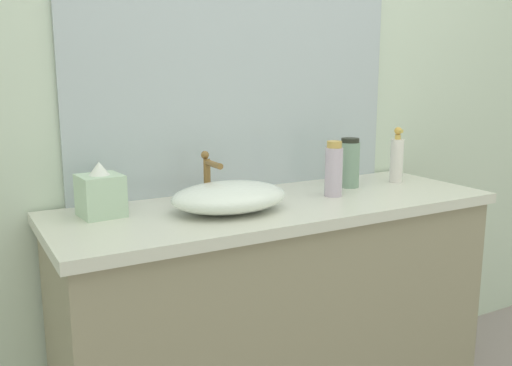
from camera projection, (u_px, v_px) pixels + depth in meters
bathroom_wall_rear at (253, 70)px, 2.11m from camera, size 6.00×0.06×2.60m
vanity_counter at (278, 318)px, 1.98m from camera, size 1.54×0.54×0.86m
wall_mirror_panel at (241, 62)px, 2.04m from camera, size 1.30×0.01×0.94m
sink_basin at (229, 197)px, 1.77m from camera, size 0.38×0.28×0.09m
faucet at (209, 172)px, 1.89m from camera, size 0.03×0.14×0.17m
soap_dispenser at (397, 158)px, 2.22m from camera, size 0.05×0.05×0.22m
lotion_bottle at (350, 163)px, 2.13m from camera, size 0.08×0.08×0.19m
perfume_bottle at (334, 170)px, 1.98m from camera, size 0.06×0.06×0.20m
tissue_box at (100, 193)px, 1.71m from camera, size 0.14×0.14×0.17m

